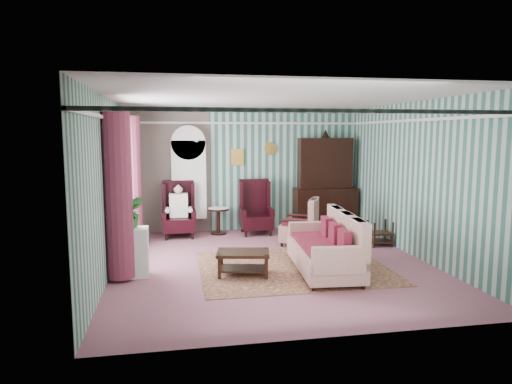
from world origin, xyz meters
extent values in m
plane|color=#894F5E|center=(0.00, 0.00, 0.00)|extent=(6.00, 6.00, 0.00)
cube|color=#345F56|center=(0.00, 3.00, 1.45)|extent=(5.50, 0.02, 2.90)
cube|color=#345F56|center=(0.00, -3.00, 1.45)|extent=(5.50, 0.02, 2.90)
cube|color=#345F56|center=(-2.75, 0.00, 1.45)|extent=(0.02, 6.00, 2.90)
cube|color=#345F56|center=(2.75, 0.00, 1.45)|extent=(0.02, 6.00, 2.90)
cube|color=silver|center=(0.00, 0.00, 2.90)|extent=(5.50, 6.00, 0.02)
cube|color=#8F4859|center=(-1.80, 2.99, 1.45)|extent=(1.90, 0.01, 2.90)
cube|color=silver|center=(0.00, 0.00, 2.55)|extent=(5.50, 6.00, 0.05)
cube|color=white|center=(-2.72, 0.60, 1.55)|extent=(0.04, 1.50, 1.90)
cylinder|color=brown|center=(-2.55, -0.45, 1.35)|extent=(0.44, 0.44, 2.60)
cylinder|color=brown|center=(-2.55, 1.65, 1.35)|extent=(0.44, 0.44, 2.60)
cube|color=#A8712C|center=(-0.20, 2.97, 1.75)|extent=(0.30, 0.03, 0.38)
cube|color=white|center=(-1.35, 2.84, 1.12)|extent=(0.80, 0.28, 2.24)
cube|color=black|center=(1.90, 2.72, 1.18)|extent=(1.50, 0.56, 2.36)
cube|color=black|center=(-1.60, 2.45, 0.62)|extent=(0.76, 0.80, 1.25)
cube|color=black|center=(0.15, 2.45, 0.62)|extent=(0.76, 0.80, 1.25)
cylinder|color=black|center=(-0.70, 2.60, 0.30)|extent=(0.50, 0.50, 0.60)
cube|color=black|center=(2.47, 0.90, 0.27)|extent=(0.45, 0.38, 0.54)
cube|color=silver|center=(-2.40, -0.30, 0.40)|extent=(0.55, 0.35, 0.80)
cube|color=#55251C|center=(0.30, -0.30, 0.01)|extent=(3.20, 2.60, 0.01)
cube|color=#B5A78C|center=(0.73, -0.65, 0.51)|extent=(1.27, 2.10, 1.02)
cube|color=#C0B595|center=(0.86, 1.33, 0.54)|extent=(1.15, 1.11, 1.07)
cube|color=black|center=(-0.61, -0.57, 0.20)|extent=(0.94, 0.69, 0.40)
imported|color=#1A4E18|center=(-2.39, -0.37, 1.01)|extent=(0.40, 0.35, 0.43)
imported|color=#194E18|center=(-2.34, -0.21, 1.05)|extent=(0.33, 0.29, 0.51)
imported|color=#1B591C|center=(-2.48, -0.26, 0.98)|extent=(0.21, 0.21, 0.36)
camera|label=1|loc=(-1.70, -7.71, 2.31)|focal=32.00mm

